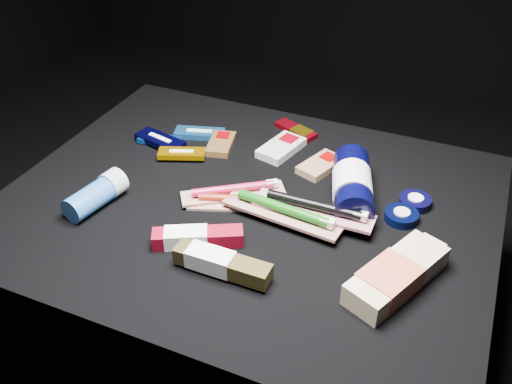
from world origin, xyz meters
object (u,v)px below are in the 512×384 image
at_px(lotion_bottle, 353,185).
at_px(deodorant_stick, 97,195).
at_px(toothpaste_carton_red, 194,238).
at_px(bodywash_bottle, 395,276).

relative_size(lotion_bottle, deodorant_stick, 1.77).
bearing_deg(toothpaste_carton_red, bodywash_bottle, -20.99).
bearing_deg(bodywash_bottle, toothpaste_carton_red, -150.26).
bearing_deg(lotion_bottle, bodywash_bottle, -74.95).
distance_m(bodywash_bottle, deodorant_stick, 0.60).
height_order(bodywash_bottle, deodorant_stick, deodorant_stick).
bearing_deg(lotion_bottle, toothpaste_carton_red, -150.37).
distance_m(deodorant_stick, toothpaste_carton_red, 0.24).
xyz_separation_m(deodorant_stick, toothpaste_carton_red, (0.23, -0.03, -0.01)).
bearing_deg(deodorant_stick, toothpaste_carton_red, 3.71).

